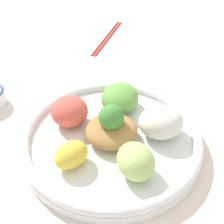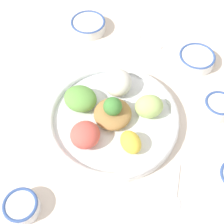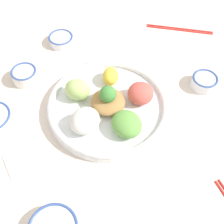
% 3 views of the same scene
% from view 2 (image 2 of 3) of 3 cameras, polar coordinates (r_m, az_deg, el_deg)
% --- Properties ---
extents(ground_plane, '(2.40, 2.40, 0.00)m').
position_cam_2_polar(ground_plane, '(0.88, -1.73, -0.49)').
color(ground_plane, silver).
extents(salad_platter, '(0.36, 0.36, 0.10)m').
position_cam_2_polar(salad_platter, '(0.84, -0.04, -0.60)').
color(salad_platter, white).
rests_on(salad_platter, ground_plane).
extents(sauce_bowl_red, '(0.08, 0.08, 0.04)m').
position_cam_2_polar(sauce_bowl_red, '(0.91, 18.89, 1.00)').
color(sauce_bowl_red, white).
rests_on(sauce_bowl_red, ground_plane).
extents(rice_bowl_blue, '(0.11, 0.11, 0.04)m').
position_cam_2_polar(rice_bowl_blue, '(1.01, 15.18, 9.36)').
color(rice_bowl_blue, white).
rests_on(rice_bowl_blue, ground_plane).
extents(sauce_bowl_dark, '(0.12, 0.12, 0.04)m').
position_cam_2_polar(sauce_bowl_dark, '(1.09, -4.36, 15.59)').
color(sauce_bowl_dark, white).
rests_on(sauce_bowl_dark, ground_plane).
extents(sauce_bowl_far, '(0.08, 0.08, 0.04)m').
position_cam_2_polar(sauce_bowl_far, '(0.77, -16.20, -16.24)').
color(sauce_bowl_far, white).
rests_on(sauce_bowl_far, ground_plane).
extents(serving_spoon_main, '(0.11, 0.08, 0.01)m').
position_cam_2_polar(serving_spoon_main, '(1.07, 5.47, 12.99)').
color(serving_spoon_main, silver).
rests_on(serving_spoon_main, ground_plane).
extents(serving_spoon_extra, '(0.05, 0.13, 0.01)m').
position_cam_2_polar(serving_spoon_extra, '(0.79, 11.38, -14.53)').
color(serving_spoon_extra, silver).
rests_on(serving_spoon_extra, ground_plane).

